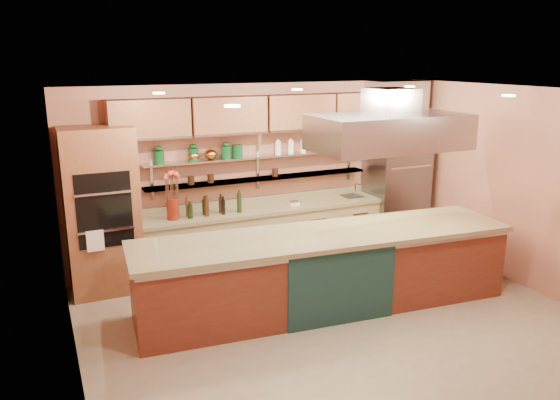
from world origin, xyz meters
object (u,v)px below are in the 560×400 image
refrigerator (396,186)px  flower_vase (173,209)px  island (325,270)px  copper_kettle (211,154)px  green_canister (237,151)px  kitchen_scale (294,202)px

refrigerator → flower_vase: 3.84m
island → copper_kettle: size_ratio=25.46×
island → green_canister: green_canister is taller
refrigerator → green_canister: 2.88m
island → green_canister: bearing=109.3°
island → green_canister: 2.35m
refrigerator → green_canister: bearing=175.3°
island → green_canister: (-0.48, 1.89, 1.31)m
refrigerator → island: refrigerator is taller
kitchen_scale → copper_kettle: copper_kettle is taller
refrigerator → kitchen_scale: refrigerator is taller
refrigerator → kitchen_scale: 1.92m
flower_vase → kitchen_scale: (1.92, 0.00, -0.12)m
green_canister → kitchen_scale: bearing=-14.5°
flower_vase → copper_kettle: bearing=18.7°
flower_vase → green_canister: green_canister is taller
flower_vase → copper_kettle: 0.98m
refrigerator → green_canister: size_ratio=11.13×
flower_vase → green_canister: size_ratio=1.66×
refrigerator → copper_kettle: (-3.19, 0.23, 0.74)m
refrigerator → copper_kettle: refrigerator is taller
flower_vase → green_canister: 1.31m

